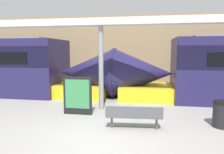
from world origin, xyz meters
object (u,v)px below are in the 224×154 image
trash_bin (222,114)px  bench_near (134,115)px  support_column_near (101,68)px  poster_board (78,96)px

trash_bin → bench_near: bearing=-165.9°
bench_near → trash_bin: size_ratio=2.11×
trash_bin → support_column_near: size_ratio=0.24×
poster_board → support_column_near: (0.73, 0.92, 1.00)m
bench_near → support_column_near: support_column_near is taller
trash_bin → poster_board: poster_board is taller
support_column_near → trash_bin: bearing=-18.8°
trash_bin → poster_board: 5.14m
bench_near → poster_board: bearing=146.3°
trash_bin → support_column_near: support_column_near is taller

